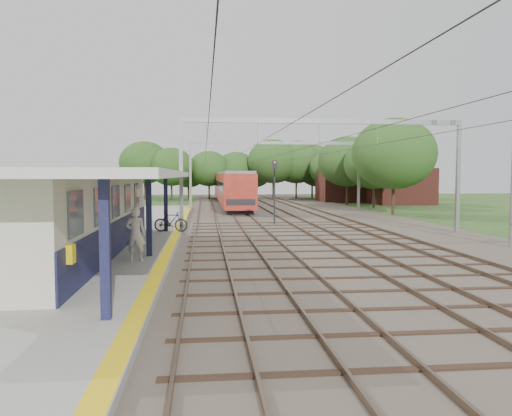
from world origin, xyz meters
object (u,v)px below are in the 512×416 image
person (136,234)px  train (230,187)px  signal_post (274,184)px  bicycle (171,221)px

person → train: (5.78, 42.28, 0.80)m
person → train: bearing=-94.0°
train → signal_post: size_ratio=7.92×
bicycle → train: train is taller
bicycle → train: bearing=4.4°
bicycle → signal_post: size_ratio=0.43×
person → bicycle: size_ratio=1.03×
person → signal_post: (7.63, 16.06, 1.65)m
signal_post → train: bearing=96.3°
bicycle → person: bearing=-170.7°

